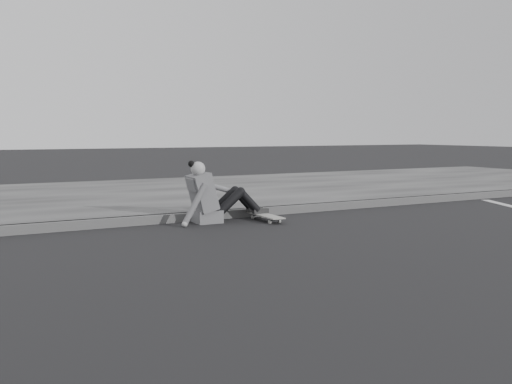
% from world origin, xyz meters
% --- Properties ---
extents(ground, '(80.00, 80.00, 0.00)m').
position_xyz_m(ground, '(0.00, 0.00, 0.00)').
color(ground, black).
rests_on(ground, ground).
extents(curb, '(24.00, 0.16, 0.12)m').
position_xyz_m(curb, '(0.00, 2.58, 0.06)').
color(curb, '#464646').
rests_on(curb, ground).
extents(sidewalk, '(24.00, 6.00, 0.12)m').
position_xyz_m(sidewalk, '(0.00, 5.60, 0.06)').
color(sidewalk, '#3D3D3D').
rests_on(sidewalk, ground).
extents(skateboard, '(0.20, 0.78, 0.09)m').
position_xyz_m(skateboard, '(0.70, 2.07, 0.07)').
color(skateboard, gray).
rests_on(skateboard, ground).
extents(seated_woman, '(1.38, 0.46, 0.88)m').
position_xyz_m(seated_woman, '(-0.03, 2.32, 0.36)').
color(seated_woman, '#565658').
rests_on(seated_woman, ground).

